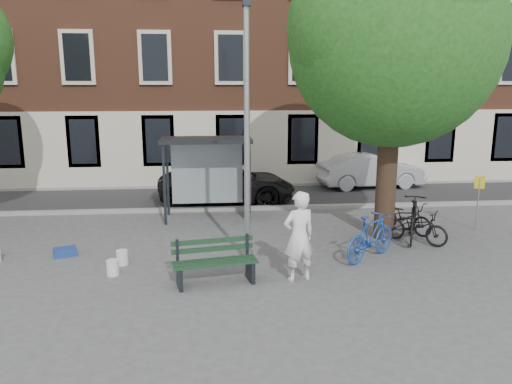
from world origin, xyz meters
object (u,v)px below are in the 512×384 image
at_px(bench, 215,264).
at_px(car_silver, 371,170).
at_px(painter, 299,236).
at_px(bike_b, 371,237).
at_px(notice_sign, 479,193).
at_px(lamppost, 247,149).
at_px(bus_shelter, 219,160).
at_px(bike_c, 405,217).
at_px(bike_a, 415,226).
at_px(bike_d, 413,219).
at_px(car_dark, 227,183).

relative_size(bench, car_silver, 0.44).
height_order(painter, bike_b, painter).
bearing_deg(notice_sign, bench, -137.18).
xyz_separation_m(lamppost, painter, (1.04, -1.39, -1.77)).
xyz_separation_m(bike_b, notice_sign, (3.94, 2.17, 0.56)).
relative_size(bus_shelter, car_silver, 0.65).
distance_m(bike_b, bike_c, 2.79).
bearing_deg(bench, bike_a, 12.85).
xyz_separation_m(bike_b, car_silver, (2.75, 8.61, 0.14)).
distance_m(bike_b, bike_d, 2.17).
height_order(bus_shelter, bike_c, bus_shelter).
distance_m(lamppost, painter, 2.48).
bearing_deg(bike_d, lamppost, 38.97).
height_order(painter, car_silver, painter).
relative_size(bike_b, car_silver, 0.44).
xyz_separation_m(bike_d, car_dark, (-5.01, 5.14, 0.07)).
bearing_deg(bike_d, bus_shelter, -3.81).
height_order(bike_b, car_dark, car_dark).
distance_m(lamppost, car_silver, 10.42).
height_order(bus_shelter, bike_d, bus_shelter).
distance_m(bike_c, car_silver, 6.52).
distance_m(bus_shelter, car_silver, 7.82).
height_order(bike_d, car_silver, car_silver).
relative_size(bike_a, bike_c, 1.00).
xyz_separation_m(bike_a, car_silver, (1.12, 7.44, 0.25)).
xyz_separation_m(bike_c, car_dark, (-5.09, 4.36, 0.22)).
distance_m(painter, notice_sign, 6.84).
height_order(car_dark, notice_sign, notice_sign).
bearing_deg(lamppost, bike_a, 11.49).
xyz_separation_m(bench, notice_sign, (7.82, 3.34, 0.71)).
relative_size(bus_shelter, bike_b, 1.47).
distance_m(bike_d, car_silver, 7.30).
bearing_deg(car_silver, lamppost, 139.27).
bearing_deg(bike_d, notice_sign, -136.19).
distance_m(lamppost, car_dark, 6.67).
distance_m(bike_a, car_dark, 7.33).
xyz_separation_m(car_silver, notice_sign, (1.18, -6.44, 0.42)).
xyz_separation_m(painter, bike_b, (2.03, 1.19, -0.43)).
relative_size(bike_c, car_silver, 0.41).
distance_m(bench, bike_a, 5.99).
xyz_separation_m(lamppost, bike_a, (4.70, 0.96, -2.32)).
bearing_deg(bike_a, painter, 164.60).
bearing_deg(notice_sign, bike_b, -131.42).
bearing_deg(car_silver, bike_a, 165.45).
bearing_deg(notice_sign, bike_c, -160.23).
relative_size(bike_a, bike_b, 0.92).
height_order(bus_shelter, bike_a, bus_shelter).
xyz_separation_m(bike_d, car_silver, (1.09, 7.22, 0.10)).
bearing_deg(car_silver, painter, 147.96).
bearing_deg(bike_c, bike_a, -129.24).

